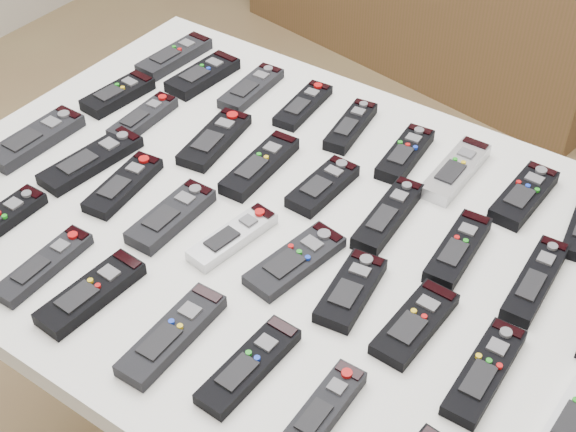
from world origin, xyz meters
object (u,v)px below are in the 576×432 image
Objects in this scene: remote_16 at (458,249)px; remote_0 at (174,56)px; remote_12 at (215,139)px; remote_33 at (172,335)px; remote_17 at (535,280)px; remote_22 at (171,216)px; remote_21 at (123,185)px; remote_32 at (91,293)px; remote_23 at (233,237)px; remote_34 at (249,366)px; remote_1 at (203,75)px; remote_4 at (351,126)px; remote_24 at (295,261)px; remote_35 at (323,411)px; remote_14 at (323,186)px; remote_20 at (91,160)px; remote_3 at (303,105)px; remote_5 at (405,154)px; remote_19 at (36,139)px; remote_25 at (351,290)px; remote_7 at (524,195)px; remote_28 at (576,414)px; remote_6 at (456,171)px; remote_2 at (251,88)px; remote_15 at (388,216)px; remote_27 at (485,372)px; remote_13 at (260,165)px; table at (288,250)px; remote_10 at (118,94)px; remote_26 at (415,324)px; remote_11 at (143,118)px.

remote_0 is at bearing 161.79° from remote_16.
remote_33 is (0.25, -0.40, 0.00)m from remote_12.
remote_17 is 0.58m from remote_22.
remote_32 is at bearing -63.90° from remote_21.
remote_34 is (0.18, -0.19, 0.00)m from remote_23.
remote_1 is 0.49m from remote_23.
remote_1 reaches higher than remote_4.
remote_24 is 0.28m from remote_35.
remote_0 is 0.53m from remote_14.
remote_20 is 1.05× the size of remote_33.
remote_24 is at bearing -62.13° from remote_3.
remote_33 is (0.40, -0.56, 0.00)m from remote_1.
remote_5 is at bearing 98.01° from remote_34.
remote_32 is (-0.53, -0.40, 0.00)m from remote_17.
remote_1 is 0.86× the size of remote_19.
remote_20 is 0.54m from remote_34.
remote_25 is (-0.09, -0.17, -0.00)m from remote_16.
remote_34 is at bearing -104.35° from remote_7.
remote_33 is at bearing -156.40° from remote_28.
remote_2 is at bearing 178.63° from remote_6.
remote_15 is (0.53, -0.16, 0.00)m from remote_1.
remote_1 is (0.10, -0.02, -0.00)m from remote_0.
remote_19 is at bearing -157.31° from remote_14.
remote_2 is at bearing 59.76° from remote_19.
remote_23 is 0.35m from remote_35.
remote_0 is 0.97m from remote_27.
remote_35 is at bearing -47.31° from remote_13.
remote_7 reaches higher than table.
remote_3 is 0.84× the size of remote_33.
remote_27 is (0.68, -0.01, -0.00)m from remote_21.
remote_22 reaches higher than table.
remote_10 and remote_33 have the same top height.
remote_5 is at bearing 123.11° from remote_26.
table is 7.16× the size of remote_12.
remote_32 reaches higher than remote_17.
remote_1 is at bearing 127.02° from remote_12.
remote_2 is 0.58m from remote_16.
remote_0 is 0.68m from remote_32.
remote_33 is (0.39, -0.22, 0.00)m from remote_20.
remote_32 is at bearing -30.11° from remote_19.
remote_35 reaches higher than remote_28.
remote_14 is at bearing -17.81° from remote_1.
remote_35 is at bearing 2.30° from remote_33.
remote_33 reaches higher than remote_20.
remote_11 is 0.69m from remote_26.
remote_13 is 0.40m from remote_33.
remote_6 is at bearing -7.85° from remote_3.
remote_16 is at bearing 146.22° from remote_28.
remote_25 is at bearing -122.42° from remote_16.
remote_7 is 0.36m from remote_26.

